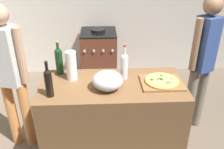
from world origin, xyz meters
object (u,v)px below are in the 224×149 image
Objects in this scene: wine_bottle_dark at (59,60)px; paper_towel_roll at (71,66)px; mixing_bowl at (108,80)px; wine_bottle_clear at (124,65)px; person_in_red at (203,60)px; person_in_stripes at (10,72)px; pizza at (162,81)px; wine_bottle_amber at (49,82)px; stove at (99,56)px.

paper_towel_roll is at bearing -43.24° from wine_bottle_dark.
mixing_bowl is 0.80× the size of wine_bottle_dark.
wine_bottle_clear is 0.21× the size of person_in_red.
wine_bottle_dark is 0.21× the size of person_in_stripes.
person_in_red reaches higher than wine_bottle_clear.
paper_towel_roll is 0.51m from wine_bottle_clear.
wine_bottle_dark is at bearing 136.76° from paper_towel_roll.
wine_bottle_clear reaches higher than paper_towel_roll.
mixing_bowl is at bearing -34.31° from wine_bottle_dark.
person_in_stripes is (-1.52, 0.27, -0.01)m from pizza.
paper_towel_roll is at bearing 171.42° from pizza.
mixing_bowl is at bearing -18.93° from person_in_stripes.
pizza is at bearing -14.49° from wine_bottle_dark.
person_in_red reaches higher than paper_towel_roll.
wine_bottle_dark is (-0.14, 0.13, 0.01)m from paper_towel_roll.
wine_bottle_amber is 2.11m from stove.
wine_bottle_amber is at bearing -169.19° from mixing_bowl.
person_in_red is at bearing 39.54° from pizza.
pizza is 1.04m from wine_bottle_dark.
person_in_stripes is at bearing -174.39° from person_in_red.
wine_bottle_clear reaches higher than pizza.
paper_towel_roll is 0.18× the size of person_in_red.
wine_bottle_amber is 1.74m from person_in_red.
wine_bottle_dark reaches higher than paper_towel_roll.
person_in_red is (1.45, 0.35, -0.13)m from paper_towel_roll.
mixing_bowl is 1.23m from person_in_red.
pizza is 0.97× the size of wine_bottle_amber.
stove is at bearing 92.84° from mixing_bowl.
pizza is 0.20× the size of person_in_red.
wine_bottle_amber is (-0.51, -0.10, 0.06)m from mixing_bowl.
wine_bottle_dark is 1.71m from stove.
pizza is 0.75m from person_in_red.
wine_bottle_clear is 0.38× the size of stove.
wine_bottle_clear is 0.99× the size of wine_bottle_dark.
person_in_red is at bearing 5.61° from person_in_stripes.
stove is (0.39, 1.54, -0.65)m from wine_bottle_dark.
pizza is 0.93× the size of wine_bottle_clear.
wine_bottle_dark is at bearing -172.12° from person_in_red.
wine_bottle_amber reaches higher than mixing_bowl.
wine_bottle_clear is 1.81m from stove.
mixing_bowl is 0.81× the size of wine_bottle_clear.
wine_bottle_clear is at bearing -7.15° from person_in_stripes.
person_in_stripes is at bearing 137.85° from wine_bottle_amber.
person_in_red is (1.58, 0.22, -0.13)m from wine_bottle_dark.
wine_bottle_amber is at bearing -170.85° from pizza.
pizza is 1.54m from person_in_stripes.
mixing_bowl is 0.95× the size of paper_towel_roll.
stove is (0.42, 1.96, -0.64)m from wine_bottle_amber.
stove is 1.84m from person_in_stripes.
mixing_bowl reaches higher than pizza.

